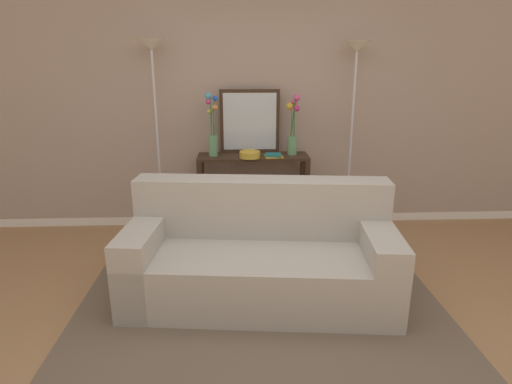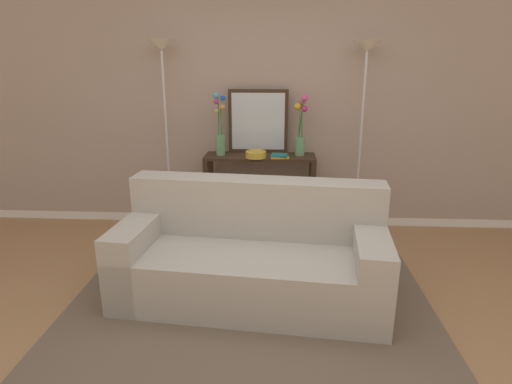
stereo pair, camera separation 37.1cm
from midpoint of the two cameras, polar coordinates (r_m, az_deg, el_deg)
ground_plane at (r=2.83m, az=-0.65°, el=-21.35°), size 16.00×16.00×0.02m
back_wall at (r=4.55m, az=-1.82°, el=13.95°), size 12.00×0.15×2.99m
area_rug at (r=3.27m, az=-2.75°, el=-15.11°), size 2.70×1.91×0.01m
couch at (r=3.26m, az=-2.73°, el=-8.99°), size 2.05×1.03×0.88m
console_table at (r=4.38m, az=-2.82°, el=1.46°), size 1.12×0.35×0.84m
floor_lamp_left at (r=4.35m, az=-16.05°, el=13.66°), size 0.28×0.28×1.95m
floor_lamp_right at (r=4.35m, az=10.72°, el=13.91°), size 0.28×0.28×1.94m
wall_mirror at (r=4.41m, az=-3.29°, el=9.44°), size 0.61×0.02×0.65m
vase_tall_flowers at (r=4.29m, az=-8.37°, el=7.91°), size 0.12×0.09×0.63m
vase_short_flowers at (r=4.32m, az=2.51°, el=8.60°), size 0.14×0.11×0.61m
fruit_bowl at (r=4.21m, az=-3.37°, el=5.06°), size 0.21×0.21×0.07m
book_stack at (r=4.22m, az=-0.16°, el=4.90°), size 0.19×0.16×0.04m
book_row_under_console at (r=4.56m, az=-7.04°, el=-4.75°), size 0.23×0.17×0.13m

